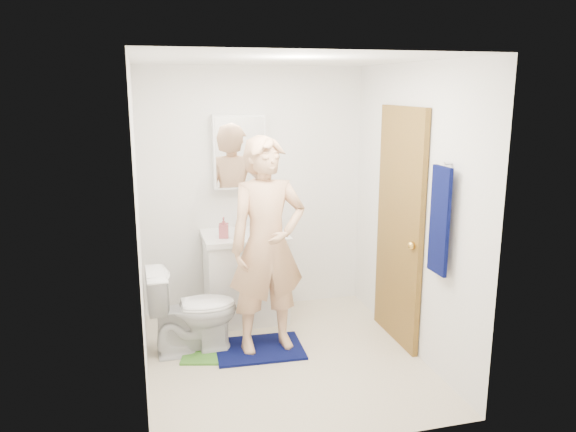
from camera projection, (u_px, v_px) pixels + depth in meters
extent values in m
cube|color=beige|center=(284.00, 360.00, 4.66)|extent=(2.20, 2.40, 0.02)
cube|color=white|center=(284.00, 58.00, 4.12)|extent=(2.20, 2.40, 0.02)
cube|color=white|center=(254.00, 191.00, 5.53)|extent=(2.20, 0.02, 2.40)
cube|color=white|center=(336.00, 265.00, 3.25)|extent=(2.20, 0.02, 2.40)
cube|color=white|center=(138.00, 227.00, 4.11)|extent=(0.02, 2.40, 2.40)
cube|color=white|center=(413.00, 210.00, 4.66)|extent=(0.02, 2.40, 2.40)
cube|color=white|center=(245.00, 279.00, 5.39)|extent=(0.75, 0.55, 0.80)
cube|color=white|center=(245.00, 236.00, 5.30)|extent=(0.79, 0.59, 0.05)
cylinder|color=white|center=(245.00, 235.00, 5.30)|extent=(0.40, 0.40, 0.03)
cylinder|color=silver|center=(241.00, 223.00, 5.45)|extent=(0.03, 0.03, 0.12)
cube|color=white|center=(239.00, 152.00, 5.34)|extent=(0.50, 0.12, 0.70)
cube|color=white|center=(240.00, 152.00, 5.28)|extent=(0.46, 0.01, 0.66)
cube|color=olive|center=(399.00, 227.00, 4.83)|extent=(0.05, 0.80, 2.05)
sphere|color=gold|center=(412.00, 246.00, 4.54)|extent=(0.07, 0.07, 0.07)
cube|color=#060C3F|center=(440.00, 221.00, 4.10)|extent=(0.03, 0.24, 0.80)
cylinder|color=silver|center=(448.00, 163.00, 4.01)|extent=(0.06, 0.02, 0.02)
imported|color=white|center=(193.00, 310.00, 4.71)|extent=(0.74, 0.43, 0.75)
cube|color=#060C3F|center=(259.00, 349.00, 4.81)|extent=(0.76, 0.56, 0.02)
cube|color=#46862C|center=(206.00, 355.00, 4.70)|extent=(0.46, 0.42, 0.02)
imported|color=#AF5159|center=(224.00, 227.00, 5.14)|extent=(0.10, 0.10, 0.19)
imported|color=#934497|center=(273.00, 224.00, 5.47)|extent=(0.14, 0.14, 0.10)
imported|color=tan|center=(267.00, 246.00, 4.63)|extent=(0.70, 0.50, 1.80)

